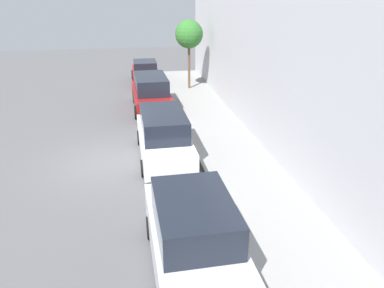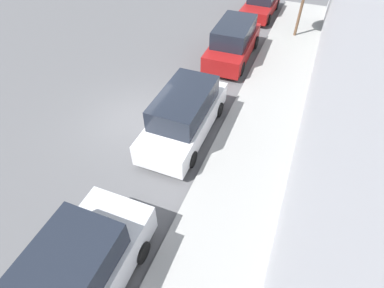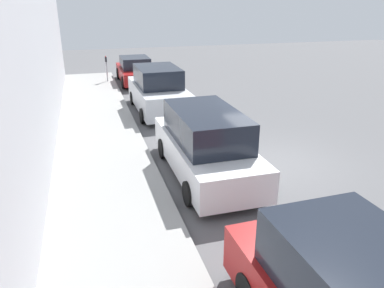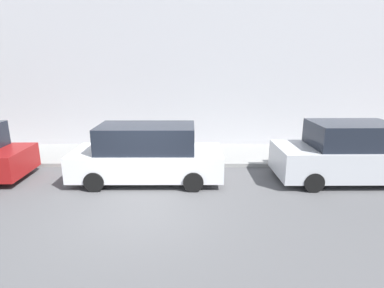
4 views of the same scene
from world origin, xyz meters
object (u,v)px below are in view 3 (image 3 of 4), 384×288
(parked_suv_second, at_px, (158,91))
(parked_minivan_third, at_px, (206,144))
(parked_sedan_nearest, at_px, (135,71))
(parking_meter_near, at_px, (106,66))

(parked_suv_second, height_order, parked_minivan_third, parked_suv_second)
(parked_sedan_nearest, bearing_deg, parking_meter_near, -9.73)
(parking_meter_near, bearing_deg, parked_sedan_nearest, 170.27)
(parked_sedan_nearest, xyz_separation_m, parked_suv_second, (-0.11, 6.36, 0.21))
(parked_suv_second, distance_m, parked_minivan_third, 6.68)
(parked_minivan_third, distance_m, parking_meter_near, 13.44)
(parked_suv_second, distance_m, parking_meter_near, 6.86)
(parked_suv_second, relative_size, parked_minivan_third, 0.98)
(parked_sedan_nearest, relative_size, parked_suv_second, 0.93)
(parked_sedan_nearest, distance_m, parking_meter_near, 1.68)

